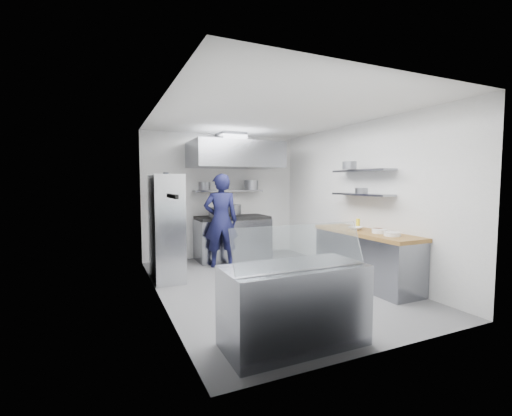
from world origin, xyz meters
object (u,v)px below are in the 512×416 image
chef (221,221)px  wire_rack (166,228)px  gas_range (232,239)px  display_case (294,305)px

chef → wire_rack: 1.28m
gas_range → display_case: bearing=-101.6°
gas_range → wire_rack: size_ratio=0.86×
wire_rack → display_case: (0.79, -3.02, -0.50)m
gas_range → chef: 0.88m
gas_range → display_case: size_ratio=1.07×
gas_range → chef: bearing=-128.8°
chef → display_case: (-0.38, -3.53, -0.52)m
gas_range → display_case: (-0.84, -4.10, -0.03)m
wire_rack → gas_range: bearing=33.5°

